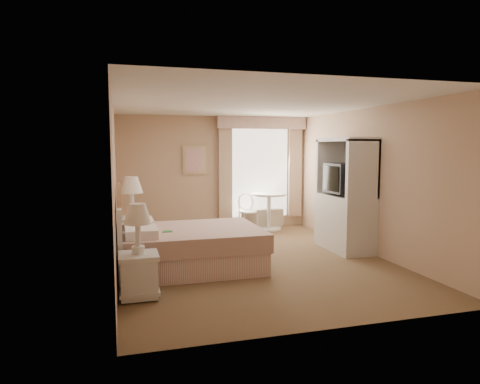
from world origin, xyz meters
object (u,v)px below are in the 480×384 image
object	(u,v)px
round_table	(269,205)
bed	(184,246)
cafe_chair	(247,209)
nightstand_far	(132,225)
nightstand_near	(139,263)
armoire	(345,204)

from	to	relation	value
round_table	bed	bearing A→B (deg)	-131.33
cafe_chair	round_table	bearing A→B (deg)	-11.79
nightstand_far	round_table	world-z (taller)	nightstand_far
bed	nightstand_near	distance (m)	1.32
nightstand_near	armoire	world-z (taller)	armoire
round_table	cafe_chair	size ratio (longest dim) A/B	0.99
nightstand_far	armoire	world-z (taller)	armoire
nightstand_far	armoire	size ratio (longest dim) A/B	0.66
armoire	round_table	bearing A→B (deg)	107.04
bed	armoire	bearing A→B (deg)	8.12
nightstand_near	round_table	size ratio (longest dim) A/B	1.41
nightstand_near	round_table	distance (m)	4.75
bed	nightstand_far	size ratio (longest dim) A/B	1.61
round_table	armoire	bearing A→B (deg)	-72.96
nightstand_far	nightstand_near	bearing A→B (deg)	-90.00
armoire	nightstand_near	bearing A→B (deg)	-157.35
nightstand_far	cafe_chair	distance (m)	2.88
nightstand_near	cafe_chair	world-z (taller)	nightstand_near
cafe_chair	armoire	bearing A→B (deg)	-69.09
bed	round_table	bearing A→B (deg)	48.67
bed	armoire	xyz separation A→B (m)	(2.94, 0.42, 0.48)
bed	round_table	xyz separation A→B (m)	(2.27, 2.58, 0.20)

